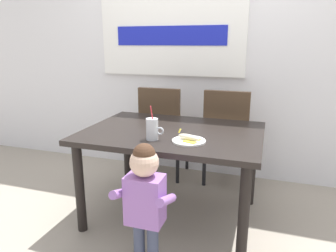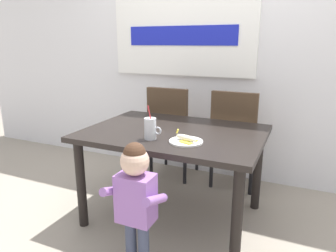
# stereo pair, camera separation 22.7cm
# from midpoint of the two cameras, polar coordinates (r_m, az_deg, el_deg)

# --- Properties ---
(ground_plane) EXTENTS (24.00, 24.00, 0.00)m
(ground_plane) POSITION_cam_midpoint_polar(r_m,az_deg,el_deg) (2.67, -1.72, -16.14)
(ground_plane) COLOR #9E9384
(back_wall) EXTENTS (6.40, 0.17, 2.90)m
(back_wall) POSITION_cam_midpoint_polar(r_m,az_deg,el_deg) (3.28, 4.37, 16.25)
(back_wall) COLOR silver
(back_wall) RESTS_ON ground
(dining_table) EXTENTS (1.34, 0.97, 0.73)m
(dining_table) POSITION_cam_midpoint_polar(r_m,az_deg,el_deg) (2.40, -1.84, -3.05)
(dining_table) COLOR black
(dining_table) RESTS_ON ground
(dining_chair_left) EXTENTS (0.44, 0.44, 0.96)m
(dining_chair_left) POSITION_cam_midpoint_polar(r_m,az_deg,el_deg) (3.17, -2.97, -0.28)
(dining_chair_left) COLOR #4C3826
(dining_chair_left) RESTS_ON ground
(dining_chair_right) EXTENTS (0.44, 0.44, 0.96)m
(dining_chair_right) POSITION_cam_midpoint_polar(r_m,az_deg,el_deg) (3.04, 8.68, -1.14)
(dining_chair_right) COLOR #4C3826
(dining_chair_right) RESTS_ON ground
(toddler_standing) EXTENTS (0.33, 0.24, 0.84)m
(toddler_standing) POSITION_cam_midpoint_polar(r_m,az_deg,el_deg) (1.87, -7.84, -12.39)
(toddler_standing) COLOR #3F4760
(toddler_standing) RESTS_ON ground
(milk_cup) EXTENTS (0.13, 0.09, 0.25)m
(milk_cup) POSITION_cam_midpoint_polar(r_m,az_deg,el_deg) (2.14, -5.94, -0.84)
(milk_cup) COLOR silver
(milk_cup) RESTS_ON dining_table
(snack_plate) EXTENTS (0.23, 0.23, 0.01)m
(snack_plate) POSITION_cam_midpoint_polar(r_m,az_deg,el_deg) (2.10, 0.78, -2.80)
(snack_plate) COLOR white
(snack_plate) RESTS_ON dining_table
(peeled_banana) EXTENTS (0.17, 0.13, 0.07)m
(peeled_banana) POSITION_cam_midpoint_polar(r_m,az_deg,el_deg) (2.09, 0.78, -2.21)
(peeled_banana) COLOR #F4EAC6
(peeled_banana) RESTS_ON snack_plate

